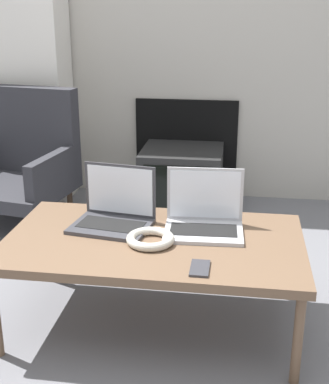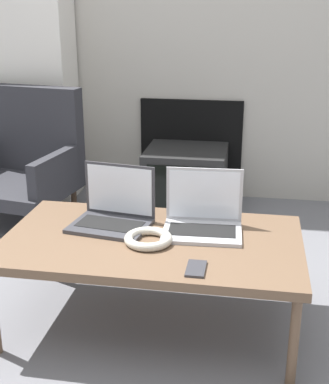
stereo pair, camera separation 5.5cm
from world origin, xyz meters
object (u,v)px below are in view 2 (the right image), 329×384
object	(u,v)px
laptop_left	(114,212)
phone	(196,269)
laptop_right	(203,217)
tv	(186,178)
headphones	(148,239)
armchair	(23,158)

from	to	relation	value
laptop_left	phone	world-z (taller)	laptop_left
laptop_right	tv	xyz separation A→B (m)	(-0.24, 1.27, -0.25)
headphones	laptop_right	bearing A→B (deg)	39.71
laptop_right	phone	size ratio (longest dim) A/B	2.69
phone	headphones	bearing A→B (deg)	137.58
laptop_left	armchair	bearing A→B (deg)	139.80
headphones	tv	xyz separation A→B (m)	(-0.04, 1.43, -0.21)
laptop_left	laptop_right	bearing A→B (deg)	8.56
tv	armchair	bearing A→B (deg)	-161.24
phone	tv	size ratio (longest dim) A/B	0.24
laptop_right	phone	world-z (taller)	laptop_right
laptop_right	armchair	distance (m)	1.53
phone	armchair	world-z (taller)	armchair
headphones	phone	bearing A→B (deg)	-42.42
phone	laptop_right	bearing A→B (deg)	92.11
headphones	phone	xyz separation A→B (m)	(0.21, -0.19, -0.01)
laptop_left	armchair	xyz separation A→B (m)	(-0.82, 0.94, -0.07)
laptop_left	headphones	distance (m)	0.25
armchair	phone	bearing A→B (deg)	-37.16
headphones	tv	size ratio (longest dim) A/B	0.37
headphones	armchair	distance (m)	1.49
phone	tv	distance (m)	1.65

